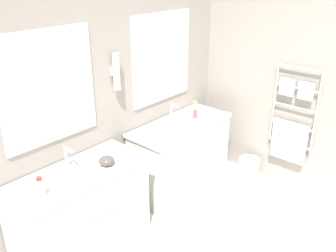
{
  "coord_description": "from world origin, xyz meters",
  "views": [
    {
      "loc": [
        -1.78,
        -0.62,
        2.35
      ],
      "look_at": [
        0.48,
        1.36,
        1.03
      ],
      "focal_mm": 40.0,
      "sensor_mm": 36.0,
      "label": 1
    }
  ],
  "objects_px": {
    "toiletry_bottle": "(40,188)",
    "waste_bin": "(249,168)",
    "vanity_right": "(183,156)",
    "amenity_bowl": "(107,161)",
    "flower_vase": "(195,111)",
    "vanity_left": "(84,212)"
  },
  "relations": [
    {
      "from": "vanity_right",
      "to": "toiletry_bottle",
      "type": "xyz_separation_m",
      "value": [
        -1.71,
        -0.05,
        0.45
      ]
    },
    {
      "from": "vanity_left",
      "to": "vanity_right",
      "type": "distance_m",
      "value": 1.33
    },
    {
      "from": "toiletry_bottle",
      "to": "waste_bin",
      "type": "bearing_deg",
      "value": -9.88
    },
    {
      "from": "vanity_right",
      "to": "amenity_bowl",
      "type": "bearing_deg",
      "value": -177.04
    },
    {
      "from": "vanity_left",
      "to": "toiletry_bottle",
      "type": "distance_m",
      "value": 0.59
    },
    {
      "from": "vanity_left",
      "to": "vanity_right",
      "type": "height_order",
      "value": "same"
    },
    {
      "from": "toiletry_bottle",
      "to": "waste_bin",
      "type": "height_order",
      "value": "toiletry_bottle"
    },
    {
      "from": "waste_bin",
      "to": "vanity_right",
      "type": "bearing_deg",
      "value": 144.92
    },
    {
      "from": "vanity_left",
      "to": "toiletry_bottle",
      "type": "xyz_separation_m",
      "value": [
        -0.38,
        -0.05,
        0.45
      ]
    },
    {
      "from": "flower_vase",
      "to": "vanity_right",
      "type": "bearing_deg",
      "value": -175.73
    },
    {
      "from": "vanity_left",
      "to": "flower_vase",
      "type": "distance_m",
      "value": 1.62
    },
    {
      "from": "vanity_right",
      "to": "amenity_bowl",
      "type": "distance_m",
      "value": 1.17
    },
    {
      "from": "amenity_bowl",
      "to": "flower_vase",
      "type": "height_order",
      "value": "flower_vase"
    },
    {
      "from": "vanity_right",
      "to": "amenity_bowl",
      "type": "height_order",
      "value": "amenity_bowl"
    },
    {
      "from": "waste_bin",
      "to": "toiletry_bottle",
      "type": "bearing_deg",
      "value": 170.12
    },
    {
      "from": "vanity_left",
      "to": "toiletry_bottle",
      "type": "relative_size",
      "value": 7.41
    },
    {
      "from": "flower_vase",
      "to": "vanity_left",
      "type": "bearing_deg",
      "value": -179.39
    },
    {
      "from": "amenity_bowl",
      "to": "waste_bin",
      "type": "xyz_separation_m",
      "value": [
        1.76,
        -0.41,
        -0.68
      ]
    },
    {
      "from": "vanity_left",
      "to": "amenity_bowl",
      "type": "bearing_deg",
      "value": -13.36
    },
    {
      "from": "vanity_right",
      "to": "waste_bin",
      "type": "height_order",
      "value": "vanity_right"
    },
    {
      "from": "amenity_bowl",
      "to": "waste_bin",
      "type": "bearing_deg",
      "value": -13.08
    },
    {
      "from": "vanity_left",
      "to": "waste_bin",
      "type": "relative_size",
      "value": 4.69
    }
  ]
}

